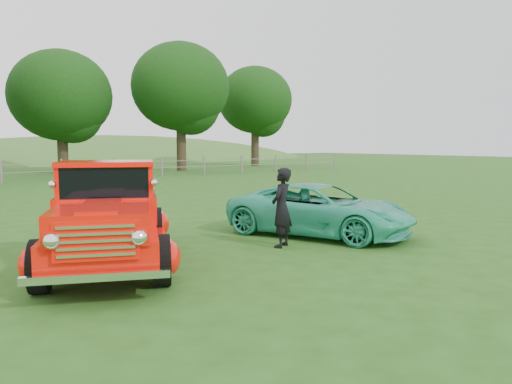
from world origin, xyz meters
TOP-DOWN VIEW (x-y plane):
  - ground at (0.00, 0.00)m, footprint 140.00×140.00m
  - fence_line at (0.00, 22.00)m, footprint 48.00×0.12m
  - tree_near_east at (5.00, 29.00)m, footprint 6.80×6.80m
  - tree_mid_east at (13.00, 27.00)m, footprint 7.20×7.20m
  - tree_far_east at (22.00, 30.00)m, footprint 6.60×6.60m
  - red_pickup at (-1.61, 1.97)m, footprint 3.61×5.27m
  - teal_sedan at (3.20, 1.80)m, footprint 3.35×4.60m
  - man at (1.69, 1.33)m, footprint 0.69×0.62m

SIDE VIEW (x-z plane):
  - ground at x=0.00m, z-range 0.00..0.00m
  - teal_sedan at x=3.20m, z-range 0.00..1.16m
  - fence_line at x=0.00m, z-range 0.00..1.20m
  - man at x=1.69m, z-range 0.00..1.59m
  - red_pickup at x=-1.61m, z-range -0.09..1.69m
  - tree_near_east at x=5.00m, z-range 1.08..9.41m
  - tree_far_east at x=22.00m, z-range 1.43..10.29m
  - tree_mid_east at x=13.00m, z-range 1.45..10.89m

